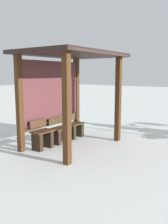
% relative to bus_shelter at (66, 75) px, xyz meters
% --- Properties ---
extents(ground_plane, '(60.00, 60.00, 0.00)m').
position_rel_bus_shelter_xyz_m(ground_plane, '(0.00, -0.23, -1.94)').
color(ground_plane, white).
extents(bus_shelter, '(2.82, 2.00, 2.54)m').
position_rel_bus_shelter_xyz_m(bus_shelter, '(0.00, 0.00, 0.00)').
color(bus_shelter, '#442812').
rests_on(bus_shelter, ground).
extents(bench_left_inside, '(0.60, 0.36, 0.77)m').
position_rel_bus_shelter_xyz_m(bench_left_inside, '(-0.70, 0.25, -1.63)').
color(bench_left_inside, '#4C2D1C').
rests_on(bench_left_inside, ground).
extents(bench_center_inside, '(0.60, 0.40, 0.72)m').
position_rel_bus_shelter_xyz_m(bench_center_inside, '(0.00, 0.25, -1.65)').
color(bench_center_inside, '#412F1A').
rests_on(bench_center_inside, ground).
extents(bench_right_inside, '(0.60, 0.36, 0.73)m').
position_rel_bus_shelter_xyz_m(bench_right_inside, '(0.70, 0.25, -1.64)').
color(bench_right_inside, '#47341B').
rests_on(bench_right_inside, ground).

